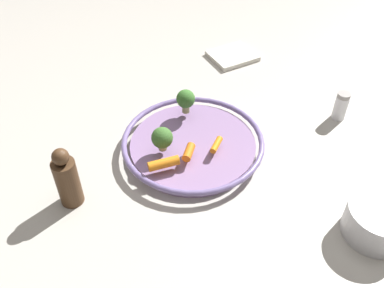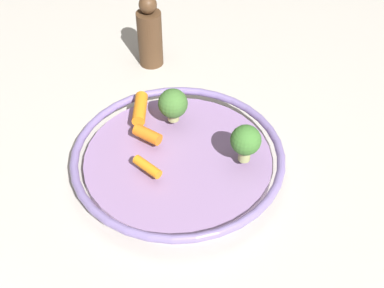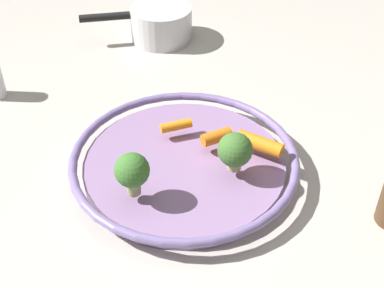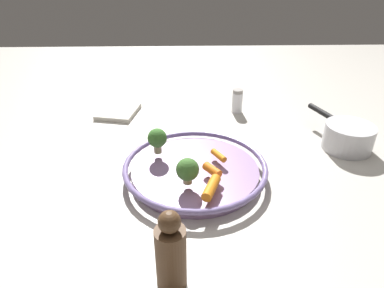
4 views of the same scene
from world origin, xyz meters
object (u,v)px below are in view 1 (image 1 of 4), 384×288
at_px(baby_carrot_right, 189,152).
at_px(broccoli_floret_small, 162,138).
at_px(baby_carrot_back, 216,145).
at_px(broccoli_floret_edge, 186,99).
at_px(salt_shaker, 341,106).
at_px(dish_towel, 232,56).
at_px(pepper_mill, 67,179).
at_px(serving_bowl, 193,144).
at_px(baby_carrot_near_rim, 164,163).
at_px(saucepan, 378,220).

distance_m(baby_carrot_right, broccoli_floret_small, 0.07).
height_order(baby_carrot_right, broccoli_floret_small, broccoli_floret_small).
relative_size(baby_carrot_right, baby_carrot_back, 0.95).
height_order(baby_carrot_right, broccoli_floret_edge, broccoli_floret_edge).
bearing_deg(salt_shaker, baby_carrot_right, -15.59).
relative_size(broccoli_floret_edge, dish_towel, 0.48).
bearing_deg(dish_towel, pepper_mill, 16.13).
height_order(serving_bowl, broccoli_floret_small, broccoli_floret_small).
bearing_deg(broccoli_floret_edge, dish_towel, -154.42).
xyz_separation_m(baby_carrot_right, pepper_mill, (0.26, -0.08, 0.02)).
bearing_deg(dish_towel, salt_shaker, 90.50).
relative_size(salt_shaker, dish_towel, 0.58).
bearing_deg(broccoli_floret_edge, broccoli_floret_small, 29.04).
relative_size(serving_bowl, broccoli_floret_small, 5.79).
relative_size(baby_carrot_near_rim, dish_towel, 0.52).
height_order(baby_carrot_near_rim, salt_shaker, salt_shaker).
relative_size(baby_carrot_back, pepper_mill, 0.33).
distance_m(baby_carrot_back, broccoli_floret_small, 0.13).
xyz_separation_m(baby_carrot_near_rim, broccoli_floret_small, (-0.03, -0.05, 0.02)).
height_order(serving_bowl, salt_shaker, salt_shaker).
bearing_deg(baby_carrot_back, baby_carrot_near_rim, -11.96).
bearing_deg(pepper_mill, dish_towel, -163.87).
distance_m(baby_carrot_back, broccoli_floret_edge, 0.15).
xyz_separation_m(baby_carrot_right, dish_towel, (-0.41, -0.28, -0.04)).
distance_m(broccoli_floret_edge, pepper_mill, 0.35).
xyz_separation_m(salt_shaker, saucepan, (0.25, 0.26, -0.00)).
xyz_separation_m(baby_carrot_back, salt_shaker, (-0.35, 0.10, -0.01)).
xyz_separation_m(baby_carrot_back, dish_towel, (-0.35, -0.30, -0.04)).
distance_m(broccoli_floret_small, salt_shaker, 0.48).
bearing_deg(pepper_mill, broccoli_floret_edge, -173.24).
distance_m(baby_carrot_near_rim, dish_towel, 0.55).
bearing_deg(baby_carrot_right, baby_carrot_back, 162.62).
xyz_separation_m(broccoli_floret_edge, pepper_mill, (0.35, 0.04, -0.01)).
distance_m(baby_carrot_near_rim, broccoli_floret_small, 0.06).
xyz_separation_m(salt_shaker, dish_towel, (0.00, -0.39, -0.03)).
relative_size(baby_carrot_back, broccoli_floret_small, 0.83).
bearing_deg(baby_carrot_right, pepper_mill, -18.38).
relative_size(baby_carrot_near_rim, pepper_mill, 0.47).
xyz_separation_m(baby_carrot_near_rim, saucepan, (-0.23, 0.39, -0.01)).
xyz_separation_m(baby_carrot_right, salt_shaker, (-0.42, 0.12, -0.01)).
distance_m(baby_carrot_right, baby_carrot_back, 0.07).
xyz_separation_m(broccoli_floret_small, dish_towel, (-0.44, -0.22, -0.06)).
distance_m(broccoli_floret_small, dish_towel, 0.50).
relative_size(saucepan, dish_towel, 1.68).
xyz_separation_m(baby_carrot_right, baby_carrot_back, (-0.07, 0.02, -0.00)).
bearing_deg(saucepan, dish_towel, -110.49).
bearing_deg(saucepan, baby_carrot_back, -74.22).
xyz_separation_m(baby_carrot_back, baby_carrot_near_rim, (0.13, -0.03, 0.00)).
height_order(baby_carrot_right, baby_carrot_back, baby_carrot_right).
bearing_deg(baby_carrot_back, broccoli_floret_edge, -101.68).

